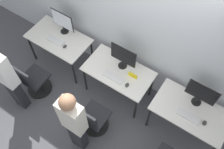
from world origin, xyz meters
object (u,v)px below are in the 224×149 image
object	(u,v)px
person_left	(6,77)
mouse_center	(127,85)
monitor_left	(62,21)
keyboard_center	(113,77)
keyboard_right	(189,116)
monitor_center	(123,56)
mouse_right	(204,123)
keyboard_left	(55,40)
office_chair_center	(93,119)
mouse_left	(65,46)
office_chair_left	(34,81)
monitor_right	(201,94)
person_center	(74,122)

from	to	relation	value
person_left	mouse_center	xyz separation A→B (m)	(1.66, 1.05, -0.19)
monitor_left	keyboard_center	xyz separation A→B (m)	(1.37, -0.36, -0.27)
keyboard_right	monitor_center	bearing A→B (deg)	169.94
mouse_right	keyboard_left	bearing A→B (deg)	-179.98
office_chair_center	person_left	bearing A→B (deg)	-165.78
monitor_center	keyboard_center	distance (m)	0.40
mouse_left	office_chair_left	bearing A→B (deg)	-106.47
monitor_right	monitor_left	bearing A→B (deg)	179.88
monitor_right	keyboard_right	world-z (taller)	monitor_right
keyboard_center	mouse_left	bearing A→B (deg)	177.00
office_chair_left	monitor_right	xyz separation A→B (m)	(2.71, 1.04, 0.66)
office_chair_center	keyboard_left	bearing A→B (deg)	151.29
office_chair_left	keyboard_center	bearing A→B (deg)	27.26
keyboard_left	monitor_center	xyz separation A→B (m)	(1.37, 0.22, 0.27)
mouse_right	keyboard_right	bearing A→B (deg)	-174.17
person_center	mouse_center	bearing A→B (deg)	75.77
keyboard_center	monitor_right	xyz separation A→B (m)	(1.37, 0.35, 0.27)
keyboard_left	keyboard_center	distance (m)	1.37
person_left	monitor_center	world-z (taller)	person_left
office_chair_left	person_center	xyz separation A→B (m)	(1.35, -0.37, 0.58)
monitor_center	monitor_right	world-z (taller)	same
keyboard_center	person_center	size ratio (longest dim) A/B	0.22
person_center	mouse_right	bearing A→B (deg)	35.35
mouse_left	keyboard_center	xyz separation A→B (m)	(1.12, -0.06, -0.01)
monitor_left	monitor_center	bearing A→B (deg)	-2.61
monitor_center	keyboard_center	size ratio (longest dim) A/B	1.30
monitor_left	mouse_right	bearing A→B (deg)	-5.35
person_center	monitor_right	world-z (taller)	person_center
person_left	person_center	world-z (taller)	person_left
monitor_left	office_chair_left	xyz separation A→B (m)	(0.03, -1.05, -0.66)
monitor_left	monitor_center	xyz separation A→B (m)	(1.37, -0.06, 0.00)
person_center	mouse_right	world-z (taller)	person_center
mouse_right	office_chair_left	bearing A→B (deg)	-165.45
mouse_left	keyboard_right	world-z (taller)	mouse_left
monitor_right	mouse_right	bearing A→B (deg)	-47.64
keyboard_left	office_chair_center	world-z (taller)	office_chair_center
office_chair_center	person_center	size ratio (longest dim) A/B	0.52
person_center	mouse_right	xyz separation A→B (m)	(1.61, 1.14, -0.17)
person_center	keyboard_right	world-z (taller)	person_center
office_chair_left	office_chair_center	bearing A→B (deg)	-0.23
monitor_right	mouse_right	xyz separation A→B (m)	(0.25, -0.27, -0.26)
monitor_left	keyboard_left	bearing A→B (deg)	-90.00
monitor_left	mouse_left	xyz separation A→B (m)	(0.25, -0.30, -0.26)
monitor_center	person_center	xyz separation A→B (m)	(0.01, -1.36, -0.09)
keyboard_center	monitor_right	distance (m)	1.44
mouse_left	mouse_center	world-z (taller)	same
monitor_left	mouse_right	distance (m)	3.01
monitor_center	mouse_right	xyz separation A→B (m)	(1.62, -0.22, -0.26)
monitor_center	person_center	bearing A→B (deg)	-89.53
monitor_left	keyboard_center	size ratio (longest dim) A/B	1.30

